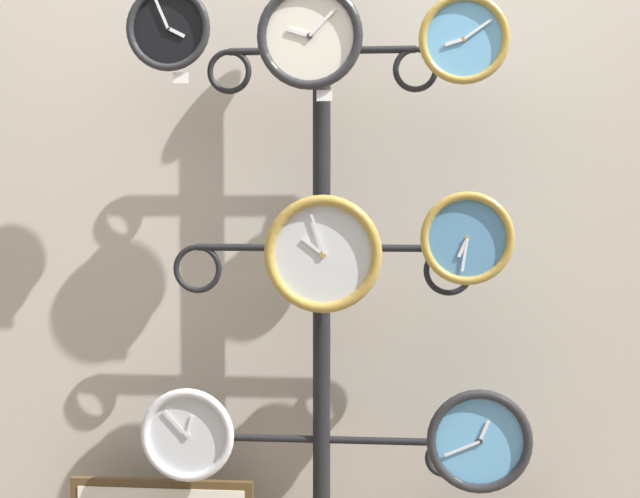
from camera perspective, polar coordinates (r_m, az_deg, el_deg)
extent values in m
cube|color=#BCB2A3|center=(2.56, 0.41, 8.51)|extent=(4.40, 0.04, 2.80)
cylinder|color=black|center=(2.41, 0.10, -3.25)|extent=(0.05, 0.05, 1.75)
cylinder|color=black|center=(2.43, -2.89, 12.53)|extent=(0.25, 0.02, 0.02)
torus|color=black|center=(2.44, -5.82, 11.23)|extent=(0.12, 0.02, 0.12)
cylinder|color=black|center=(2.41, 3.12, 12.61)|extent=(0.25, 0.02, 0.02)
torus|color=black|center=(2.40, 6.14, 11.36)|extent=(0.12, 0.02, 0.12)
cylinder|color=black|center=(2.41, -3.92, 0.10)|extent=(0.34, 0.02, 0.02)
torus|color=black|center=(2.45, -7.84, -1.26)|extent=(0.13, 0.02, 0.13)
cylinder|color=black|center=(2.39, 4.17, 0.05)|extent=(0.34, 0.02, 0.02)
torus|color=black|center=(2.39, 8.24, -1.38)|extent=(0.13, 0.02, 0.13)
cylinder|color=black|center=(2.50, -3.77, -11.98)|extent=(0.33, 0.02, 0.02)
torus|color=black|center=(2.54, -7.56, -12.77)|extent=(0.10, 0.02, 0.10)
cylinder|color=black|center=(2.47, 4.02, -12.16)|extent=(0.33, 0.02, 0.02)
torus|color=black|center=(2.49, 7.95, -13.13)|extent=(0.10, 0.02, 0.10)
cylinder|color=black|center=(2.41, -9.61, 13.71)|extent=(0.20, 0.02, 0.20)
torus|color=#262628|center=(2.40, -9.70, 13.77)|extent=(0.22, 0.02, 0.22)
cylinder|color=#262628|center=(2.40, -9.70, 13.77)|extent=(0.01, 0.01, 0.01)
cube|color=silver|center=(2.39, -9.19, 13.54)|extent=(0.05, 0.00, 0.03)
cube|color=silver|center=(2.41, -10.10, 14.60)|extent=(0.04, 0.00, 0.08)
cylinder|color=silver|center=(2.33, -0.63, 13.42)|extent=(0.25, 0.02, 0.25)
torus|color=#262628|center=(2.32, -0.67, 13.48)|extent=(0.27, 0.02, 0.27)
cylinder|color=#262628|center=(2.32, -0.67, 13.48)|extent=(0.01, 0.01, 0.01)
cube|color=silver|center=(2.32, -1.38, 13.69)|extent=(0.06, 0.00, 0.03)
cube|color=silver|center=(2.32, 0.18, 14.34)|extent=(0.07, 0.00, 0.07)
cylinder|color=#60A8DB|center=(2.34, 9.19, 13.09)|extent=(0.21, 0.02, 0.21)
torus|color=#A58438|center=(2.33, 9.22, 13.15)|extent=(0.23, 0.02, 0.23)
cylinder|color=#A58438|center=(2.33, 9.22, 13.15)|extent=(0.01, 0.01, 0.01)
cube|color=silver|center=(2.32, 8.62, 12.99)|extent=(0.05, 0.00, 0.02)
cube|color=silver|center=(2.33, 10.07, 13.70)|extent=(0.07, 0.00, 0.05)
cylinder|color=silver|center=(2.30, 0.22, -0.30)|extent=(0.28, 0.02, 0.28)
torus|color=#A58438|center=(2.28, 0.19, -0.33)|extent=(0.31, 0.03, 0.31)
cylinder|color=#A58438|center=(2.28, 0.19, -0.33)|extent=(0.02, 0.01, 0.02)
cube|color=silver|center=(2.28, -0.48, 0.18)|extent=(0.06, 0.00, 0.05)
cube|color=silver|center=(2.28, -0.25, 0.96)|extent=(0.04, 0.00, 0.11)
cylinder|color=#4C84B2|center=(2.32, 9.39, 0.69)|extent=(0.22, 0.02, 0.22)
torus|color=#A58438|center=(2.30, 9.42, 0.67)|extent=(0.24, 0.02, 0.24)
cylinder|color=#A58438|center=(2.30, 9.41, 0.67)|extent=(0.01, 0.01, 0.01)
cube|color=silver|center=(2.30, 9.14, 0.08)|extent=(0.03, 0.00, 0.05)
cube|color=silver|center=(2.30, 9.26, -0.38)|extent=(0.02, 0.00, 0.09)
cylinder|color=silver|center=(2.45, -8.41, -11.61)|extent=(0.23, 0.02, 0.23)
torus|color=silver|center=(2.43, -8.50, -11.70)|extent=(0.25, 0.02, 0.25)
cylinder|color=silver|center=(2.43, -8.49, -11.70)|extent=(0.01, 0.01, 0.01)
cube|color=silver|center=(2.42, -8.33, -11.11)|extent=(0.02, 0.00, 0.06)
cube|color=silver|center=(2.43, -9.21, -10.92)|extent=(0.07, 0.00, 0.07)
cylinder|color=#60A8DB|center=(2.38, 10.14, -11.93)|extent=(0.25, 0.02, 0.25)
torus|color=#262628|center=(2.37, 10.18, -12.03)|extent=(0.27, 0.02, 0.27)
cylinder|color=#262628|center=(2.37, 10.18, -12.03)|extent=(0.01, 0.01, 0.01)
cube|color=silver|center=(2.36, 10.47, -11.39)|extent=(0.03, 0.00, 0.06)
cube|color=silver|center=(2.37, 9.09, -12.50)|extent=(0.09, 0.00, 0.04)
cube|color=white|center=(2.38, -8.92, 10.77)|extent=(0.04, 0.00, 0.03)
cube|color=white|center=(2.30, 0.28, 9.80)|extent=(0.04, 0.00, 0.03)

